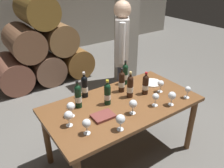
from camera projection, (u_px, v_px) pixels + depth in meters
name	position (u px, v px, depth m)	size (l,w,h in m)	color
ground_plane	(121.00, 154.00, 2.86)	(14.00, 14.00, 0.00)	#66635E
cellar_back_wall	(13.00, 0.00, 5.27)	(10.00, 0.24, 2.80)	gray
barrel_stack	(42.00, 48.00, 4.45)	(1.86, 0.90, 1.69)	brown
stone_pillar	(127.00, 16.00, 4.09)	(0.32, 0.32, 2.60)	gray
dining_table	(122.00, 110.00, 2.56)	(1.70, 0.90, 0.76)	brown
wine_bottle_0	(122.00, 82.00, 2.69)	(0.07, 0.07, 0.30)	black
wine_bottle_1	(85.00, 86.00, 2.58)	(0.07, 0.07, 0.31)	black
wine_bottle_2	(145.00, 84.00, 2.64)	(0.07, 0.07, 0.28)	black
wine_bottle_3	(125.00, 74.00, 2.86)	(0.07, 0.07, 0.32)	black
wine_bottle_4	(130.00, 86.00, 2.57)	(0.07, 0.07, 0.32)	black
wine_bottle_5	(78.00, 96.00, 2.38)	(0.07, 0.07, 0.31)	black
wine_bottle_6	(107.00, 94.00, 2.44)	(0.07, 0.07, 0.29)	black
wine_glass_0	(133.00, 104.00, 2.29)	(0.08, 0.08, 0.16)	white
wine_glass_1	(156.00, 97.00, 2.42)	(0.07, 0.07, 0.15)	white
wine_glass_2	(120.00, 119.00, 2.05)	(0.09, 0.09, 0.16)	white
wine_glass_3	(71.00, 107.00, 2.24)	(0.08, 0.08, 0.16)	white
wine_glass_4	(68.00, 116.00, 2.11)	(0.08, 0.08, 0.16)	white
wine_glass_5	(172.00, 96.00, 2.43)	(0.09, 0.09, 0.16)	white
wine_glass_6	(188.00, 90.00, 2.57)	(0.07, 0.07, 0.14)	white
wine_glass_7	(161.00, 84.00, 2.69)	(0.08, 0.08, 0.15)	white
wine_glass_8	(87.00, 124.00, 2.01)	(0.08, 0.08, 0.15)	white
tasting_notebook	(103.00, 116.00, 2.27)	(0.22, 0.16, 0.03)	brown
serving_plate	(152.00, 83.00, 2.93)	(0.24, 0.24, 0.01)	white
sommelier_presenting	(122.00, 50.00, 3.20)	(0.33, 0.42, 1.72)	#383842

